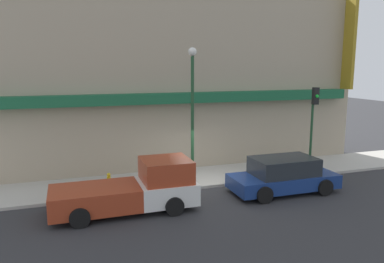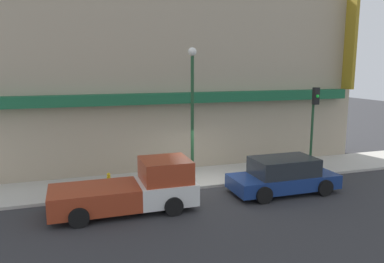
% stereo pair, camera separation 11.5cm
% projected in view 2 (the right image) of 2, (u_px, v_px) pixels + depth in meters
% --- Properties ---
extents(ground_plane, '(80.00, 80.00, 0.00)m').
position_uv_depth(ground_plane, '(205.00, 189.00, 16.17)').
color(ground_plane, '#2D2D30').
extents(sidewalk, '(36.00, 3.04, 0.12)m').
position_uv_depth(sidewalk, '(194.00, 178.00, 17.58)').
color(sidewalk, '#B7B2A8').
rests_on(sidewalk, ground).
extents(building, '(19.80, 3.80, 9.64)m').
position_uv_depth(building, '(176.00, 81.00, 19.64)').
color(building, tan).
rests_on(building, ground).
extents(pickup_truck, '(5.20, 2.13, 1.83)m').
position_uv_depth(pickup_truck, '(134.00, 189.00, 13.66)').
color(pickup_truck, white).
rests_on(pickup_truck, ground).
extents(parked_car, '(4.51, 2.05, 1.49)m').
position_uv_depth(parked_car, '(283.00, 176.00, 15.60)').
color(parked_car, navy).
rests_on(parked_car, ground).
extents(fire_hydrant, '(0.16, 0.16, 0.70)m').
position_uv_depth(fire_hydrant, '(109.00, 181.00, 15.70)').
color(fire_hydrant, yellow).
rests_on(fire_hydrant, sidewalk).
extents(street_lamp, '(0.36, 0.36, 5.88)m').
position_uv_depth(street_lamp, '(192.00, 101.00, 15.92)').
color(street_lamp, '#1E4728').
rests_on(street_lamp, sidewalk).
extents(traffic_light, '(0.28, 0.42, 4.12)m').
position_uv_depth(traffic_light, '(314.00, 115.00, 17.79)').
color(traffic_light, '#1E4728').
rests_on(traffic_light, sidewalk).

